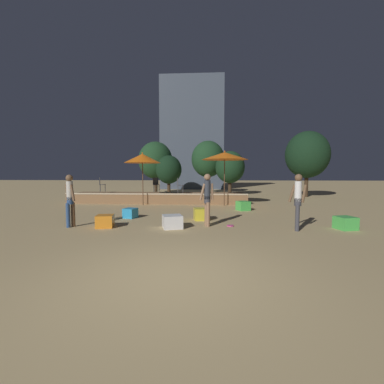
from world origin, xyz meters
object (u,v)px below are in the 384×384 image
at_px(patio_umbrella_0, 225,156).
at_px(background_tree_3, 156,160).
at_px(patio_umbrella_1, 142,158).
at_px(cube_seat_4, 172,222).
at_px(person_1, 298,200).
at_px(frisbee_disc, 230,226).
at_px(bistro_chair_2, 179,184).
at_px(cube_seat_5, 345,223).
at_px(cube_seat_1, 130,213).
at_px(bistro_chair_0, 156,183).
at_px(background_tree_4, 169,170).
at_px(cube_seat_2, 105,221).
at_px(person_2, 207,197).
at_px(cube_seat_0, 201,214).
at_px(bistro_chair_1, 101,183).
at_px(person_0, 70,198).
at_px(cube_seat_3, 243,206).
at_px(background_tree_0, 307,155).
at_px(background_tree_1, 230,167).
at_px(background_tree_2, 208,159).

bearing_deg(patio_umbrella_0, background_tree_3, 123.00).
bearing_deg(patio_umbrella_1, cube_seat_4, -67.43).
height_order(person_1, frisbee_disc, person_1).
bearing_deg(bistro_chair_2, patio_umbrella_1, 105.25).
height_order(cube_seat_5, background_tree_3, background_tree_3).
bearing_deg(cube_seat_1, bistro_chair_0, 91.01).
bearing_deg(patio_umbrella_0, person_1, -72.75).
relative_size(frisbee_disc, background_tree_4, 0.07).
bearing_deg(cube_seat_2, person_2, 6.86).
bearing_deg(cube_seat_0, background_tree_3, 108.67).
relative_size(cube_seat_4, bistro_chair_1, 0.86).
relative_size(cube_seat_0, bistro_chair_2, 0.69).
height_order(cube_seat_1, background_tree_4, background_tree_4).
xyz_separation_m(cube_seat_0, bistro_chair_2, (-1.46, 5.38, 0.96)).
xyz_separation_m(person_0, bistro_chair_0, (1.38, 7.65, 0.21)).
bearing_deg(person_2, bistro_chair_1, 23.26).
bearing_deg(cube_seat_4, patio_umbrella_0, 70.58).
bearing_deg(cube_seat_3, background_tree_0, 52.14).
bearing_deg(background_tree_0, bistro_chair_2, -152.65).
xyz_separation_m(bistro_chair_0, background_tree_1, (5.09, 5.36, 1.11)).
relative_size(person_1, background_tree_4, 0.54).
bearing_deg(background_tree_3, person_2, -71.86).
xyz_separation_m(cube_seat_3, cube_seat_5, (2.72, -4.10, -0.02)).
bearing_deg(cube_seat_4, background_tree_2, 85.36).
distance_m(cube_seat_4, background_tree_3, 15.24).
bearing_deg(background_tree_0, background_tree_2, 156.79).
relative_size(patio_umbrella_1, bistro_chair_0, 3.32).
relative_size(person_2, background_tree_1, 0.50).
height_order(cube_seat_2, background_tree_3, background_tree_3).
bearing_deg(bistro_chair_2, cube_seat_0, -173.45).
height_order(cube_seat_3, person_0, person_0).
relative_size(cube_seat_0, cube_seat_2, 0.98).
relative_size(person_0, background_tree_4, 0.53).
bearing_deg(bistro_chair_1, cube_seat_3, -130.20).
xyz_separation_m(cube_seat_5, background_tree_2, (-4.42, 14.77, 2.87)).
distance_m(cube_seat_0, frisbee_disc, 1.53).
bearing_deg(frisbee_disc, patio_umbrella_1, 128.34).
xyz_separation_m(patio_umbrella_0, frisbee_disc, (-0.16, -5.56, -2.74)).
xyz_separation_m(cube_seat_4, background_tree_4, (-2.16, 13.60, 1.89)).
bearing_deg(patio_umbrella_0, person_2, -99.68).
bearing_deg(background_tree_1, cube_seat_0, -100.41).
distance_m(background_tree_0, background_tree_3, 12.54).
relative_size(cube_seat_5, person_2, 0.37).
xyz_separation_m(patio_umbrella_0, bistro_chair_0, (-4.17, 1.64, -1.57)).
bearing_deg(background_tree_4, frisbee_disc, -72.74).
bearing_deg(background_tree_3, cube_seat_1, -83.18).
relative_size(frisbee_disc, background_tree_2, 0.05).
distance_m(patio_umbrella_0, background_tree_1, 7.08).
bearing_deg(bistro_chair_2, person_1, -155.86).
xyz_separation_m(bistro_chair_0, background_tree_0, (10.78, 4.09, 2.02)).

